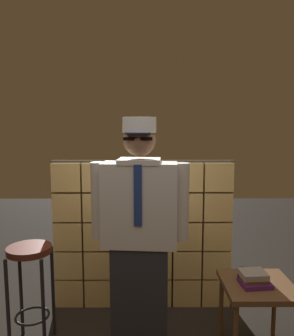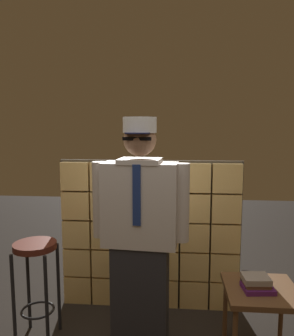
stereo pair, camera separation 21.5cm
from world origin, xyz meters
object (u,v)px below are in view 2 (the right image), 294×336
at_px(book_stack, 257,283).
at_px(bar_stool, 36,268).
at_px(standing_person, 140,235).
at_px(coffee_mug, 246,279).
at_px(side_table, 261,298).

bearing_deg(book_stack, bar_stool, 175.27).
distance_m(standing_person, book_stack, 0.91).
bearing_deg(coffee_mug, book_stack, -53.71).
relative_size(standing_person, side_table, 3.18).
relative_size(standing_person, book_stack, 7.85).
relative_size(bar_stool, side_table, 1.44).
bearing_deg(coffee_mug, side_table, -26.07).
relative_size(bar_stool, book_stack, 3.55).
height_order(bar_stool, side_table, bar_stool).
height_order(standing_person, bar_stool, standing_person).
xyz_separation_m(side_table, book_stack, (-0.04, -0.03, 0.13)).
bearing_deg(standing_person, coffee_mug, 8.12).
bearing_deg(side_table, coffee_mug, 153.93).
relative_size(standing_person, bar_stool, 2.21).
bearing_deg(side_table, standing_person, 179.84).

